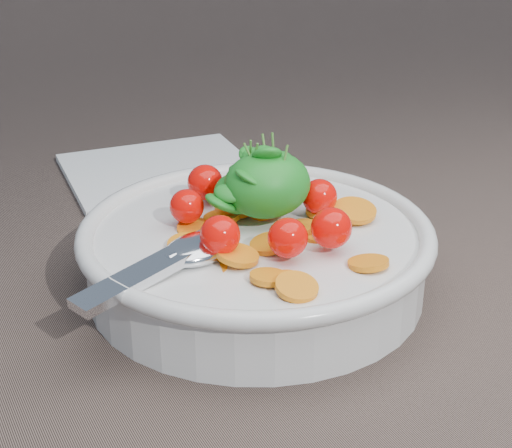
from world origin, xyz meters
name	(u,v)px	position (x,y,z in m)	size (l,w,h in m)	color
ground	(298,285)	(0.00, 0.00, 0.00)	(6.00, 6.00, 0.00)	brown
bowl	(256,251)	(-0.03, 0.01, 0.03)	(0.27, 0.25, 0.11)	silver
napkin	(161,171)	(-0.01, 0.26, 0.00)	(0.18, 0.16, 0.01)	white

